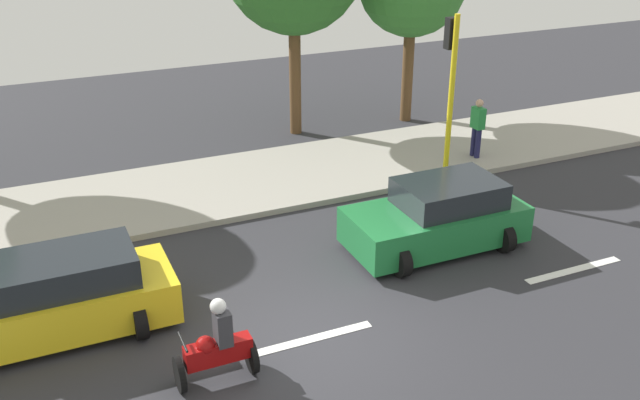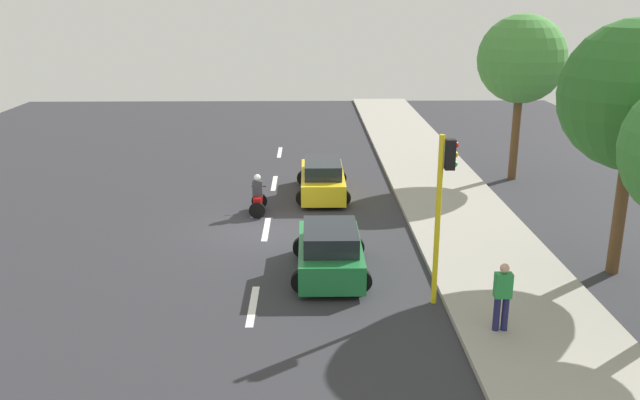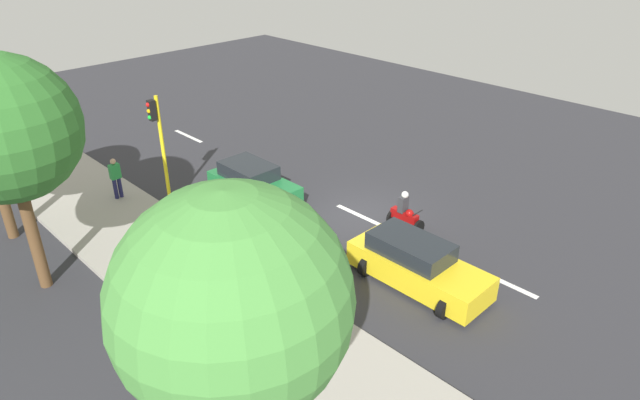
# 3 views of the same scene
# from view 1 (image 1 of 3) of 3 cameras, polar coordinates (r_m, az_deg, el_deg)

# --- Properties ---
(ground_plane) EXTENTS (40.00, 60.00, 0.10)m
(ground_plane) POSITION_cam_1_polar(r_m,az_deg,el_deg) (12.95, -0.82, -11.29)
(ground_plane) COLOR #2D2D33
(sidewalk) EXTENTS (4.00, 60.00, 0.15)m
(sidewalk) POSITION_cam_1_polar(r_m,az_deg,el_deg) (18.70, -9.28, 0.82)
(sidewalk) COLOR #9E998E
(sidewalk) RESTS_ON ground
(lane_stripe_north) EXTENTS (0.20, 2.40, 0.01)m
(lane_stripe_north) POSITION_cam_1_polar(r_m,az_deg,el_deg) (15.87, 19.62, -5.29)
(lane_stripe_north) COLOR white
(lane_stripe_north) RESTS_ON ground
(lane_stripe_mid) EXTENTS (0.20, 2.40, 0.01)m
(lane_stripe_mid) POSITION_cam_1_polar(r_m,az_deg,el_deg) (12.92, -0.82, -11.09)
(lane_stripe_mid) COLOR white
(lane_stripe_mid) RESTS_ON ground
(car_yellow_cab) EXTENTS (2.12, 4.51, 1.52)m
(car_yellow_cab) POSITION_cam_1_polar(r_m,az_deg,el_deg) (13.56, -20.83, -7.46)
(car_yellow_cab) COLOR yellow
(car_yellow_cab) RESTS_ON ground
(car_green) EXTENTS (2.22, 3.90, 1.52)m
(car_green) POSITION_cam_1_polar(r_m,az_deg,el_deg) (15.77, 9.42, -1.36)
(car_green) COLOR #1E7238
(car_green) RESTS_ON ground
(motorcycle) EXTENTS (0.60, 1.30, 1.53)m
(motorcycle) POSITION_cam_1_polar(r_m,az_deg,el_deg) (11.78, -8.25, -11.57)
(motorcycle) COLOR black
(motorcycle) RESTS_ON ground
(pedestrian_near_signal) EXTENTS (0.40, 0.24, 1.69)m
(pedestrian_near_signal) POSITION_cam_1_polar(r_m,az_deg,el_deg) (20.62, 12.47, 5.79)
(pedestrian_near_signal) COLOR #1E1E4C
(pedestrian_near_signal) RESTS_ON sidewalk
(traffic_light_corner) EXTENTS (0.49, 0.24, 4.50)m
(traffic_light_corner) POSITION_cam_1_polar(r_m,az_deg,el_deg) (18.18, 10.39, 9.60)
(traffic_light_corner) COLOR yellow
(traffic_light_corner) RESTS_ON ground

